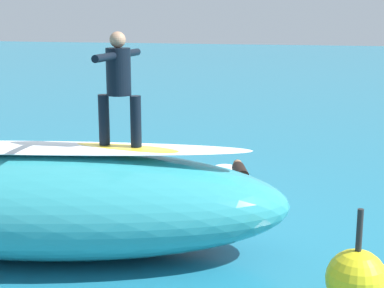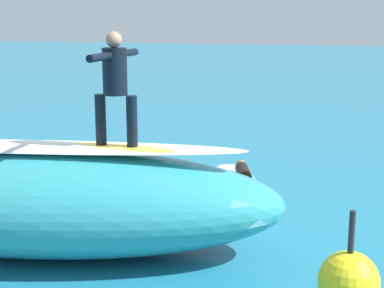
{
  "view_description": "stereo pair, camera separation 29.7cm",
  "coord_description": "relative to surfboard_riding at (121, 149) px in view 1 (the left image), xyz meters",
  "views": [
    {
      "loc": [
        -4.12,
        9.64,
        3.44
      ],
      "look_at": [
        -1.57,
        -0.08,
        1.23
      ],
      "focal_mm": 55.24,
      "sensor_mm": 36.0,
      "label": 1
    },
    {
      "loc": [
        -4.41,
        9.56,
        3.44
      ],
      "look_at": [
        -1.57,
        -0.08,
        1.23
      ],
      "focal_mm": 55.24,
      "sensor_mm": 36.0,
      "label": 2
    }
  ],
  "objects": [
    {
      "name": "ground_plane",
      "position": [
        1.07,
        -2.0,
        -1.58
      ],
      "size": [
        120.0,
        120.0,
        0.0
      ],
      "primitive_type": "plane",
      "color": "teal"
    },
    {
      "name": "wave_crest",
      "position": [
        1.16,
        0.23,
        -0.81
      ],
      "size": [
        7.54,
        3.8,
        1.53
      ],
      "primitive_type": "ellipsoid",
      "rotation": [
        0.0,
        0.0,
        0.19
      ],
      "color": "teal",
      "rests_on": "ground_plane"
    },
    {
      "name": "wave_foam_lip",
      "position": [
        1.16,
        0.23,
        -0.0
      ],
      "size": [
        6.17,
        2.02,
        0.08
      ],
      "primitive_type": "ellipsoid",
      "rotation": [
        0.0,
        0.0,
        0.19
      ],
      "color": "white",
      "rests_on": "wave_crest"
    },
    {
      "name": "surfboard_riding",
      "position": [
        0.0,
        0.0,
        0.0
      ],
      "size": [
        1.94,
        0.49,
        0.09
      ],
      "primitive_type": "ellipsoid",
      "rotation": [
        0.0,
        0.0,
        -0.01
      ],
      "color": "yellow",
      "rests_on": "wave_crest"
    },
    {
      "name": "surfer_riding",
      "position": [
        -0.0,
        0.0,
        0.97
      ],
      "size": [
        0.63,
        1.51,
        1.59
      ],
      "rotation": [
        0.0,
        0.0,
        -0.01
      ],
      "color": "black",
      "rests_on": "surfboard_riding"
    },
    {
      "name": "surfboard_paddling",
      "position": [
        -1.01,
        -4.15,
        -1.54
      ],
      "size": [
        1.2,
        2.22,
        0.08
      ],
      "primitive_type": "ellipsoid",
      "rotation": [
        0.0,
        0.0,
        -1.26
      ],
      "color": "#33B2D1",
      "rests_on": "ground_plane"
    },
    {
      "name": "surfer_paddling",
      "position": [
        -1.05,
        -4.04,
        -1.38
      ],
      "size": [
        0.7,
        1.59,
        0.29
      ],
      "rotation": [
        0.0,
        0.0,
        -1.26
      ],
      "color": "black",
      "rests_on": "surfboard_paddling"
    },
    {
      "name": "buoy_marker",
      "position": [
        -3.3,
        0.86,
        -1.21
      ],
      "size": [
        0.73,
        0.73,
        1.24
      ],
      "color": "yellow",
      "rests_on": "ground_plane"
    },
    {
      "name": "foam_patch_near",
      "position": [
        2.47,
        -2.21,
        -1.52
      ],
      "size": [
        0.82,
        0.66,
        0.11
      ],
      "primitive_type": "ellipsoid",
      "rotation": [
        0.0,
        0.0,
        0.16
      ],
      "color": "white",
      "rests_on": "ground_plane"
    },
    {
      "name": "foam_patch_mid",
      "position": [
        -0.52,
        -4.91,
        -1.51
      ],
      "size": [
        0.78,
        0.79,
        0.15
      ],
      "primitive_type": "ellipsoid",
      "rotation": [
        0.0,
        0.0,
        1.03
      ],
      "color": "white",
      "rests_on": "ground_plane"
    }
  ]
}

